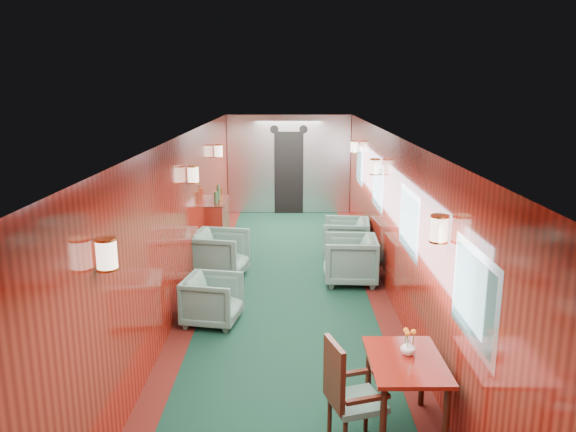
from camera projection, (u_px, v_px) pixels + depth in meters
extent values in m
plane|color=#0D2F20|center=(288.00, 302.00, 8.18)|extent=(12.00, 12.00, 0.00)
cube|color=white|center=(288.00, 140.00, 7.65)|extent=(3.00, 12.00, 0.10)
cube|color=white|center=(288.00, 139.00, 7.65)|extent=(1.20, 12.00, 0.06)
cube|color=maroon|center=(289.00, 164.00, 13.75)|extent=(3.00, 0.10, 2.40)
cube|color=maroon|center=(182.00, 222.00, 7.92)|extent=(0.10, 12.00, 2.40)
cube|color=maroon|center=(394.00, 222.00, 7.90)|extent=(0.10, 12.00, 2.40)
cube|color=#3C100C|center=(196.00, 301.00, 8.19)|extent=(0.30, 12.00, 0.01)
cube|color=#3C100C|center=(380.00, 302.00, 8.18)|extent=(0.30, 12.00, 0.01)
cube|color=silver|center=(289.00, 164.00, 13.67)|extent=(2.98, 0.12, 2.38)
cube|color=black|center=(289.00, 173.00, 13.64)|extent=(0.70, 0.06, 2.00)
cylinder|color=black|center=(274.00, 129.00, 13.41)|extent=(0.20, 0.04, 0.20)
cylinder|color=black|center=(303.00, 129.00, 13.41)|extent=(0.20, 0.04, 0.20)
cube|color=silver|center=(474.00, 297.00, 4.44)|extent=(0.02, 1.10, 0.80)
cube|color=#496E6E|center=(473.00, 297.00, 4.44)|extent=(0.01, 0.96, 0.66)
cube|color=silver|center=(409.00, 222.00, 6.87)|extent=(0.02, 1.10, 0.80)
cube|color=#496E6E|center=(408.00, 222.00, 6.87)|extent=(0.01, 0.96, 0.66)
cube|color=silver|center=(378.00, 186.00, 9.31)|extent=(0.02, 1.10, 0.80)
cube|color=#496E6E|center=(377.00, 186.00, 9.31)|extent=(0.01, 0.96, 0.66)
cube|color=silver|center=(360.00, 165.00, 11.74)|extent=(0.02, 1.10, 0.80)
cube|color=#496E6E|center=(359.00, 165.00, 11.74)|extent=(0.01, 0.96, 0.66)
cylinder|color=beige|center=(107.00, 254.00, 4.37)|extent=(0.16, 0.16, 0.24)
cylinder|color=#B98C34|center=(108.00, 269.00, 4.40)|extent=(0.17, 0.17, 0.02)
cylinder|color=beige|center=(439.00, 229.00, 5.14)|extent=(0.16, 0.16, 0.24)
cylinder|color=#B98C34|center=(438.00, 241.00, 5.17)|extent=(0.17, 0.17, 0.02)
cylinder|color=beige|center=(193.00, 174.00, 8.27)|extent=(0.16, 0.16, 0.24)
cylinder|color=#B98C34|center=(193.00, 182.00, 8.29)|extent=(0.17, 0.17, 0.02)
cylinder|color=beige|center=(375.00, 167.00, 9.03)|extent=(0.16, 0.16, 0.24)
cylinder|color=#B98C34|center=(375.00, 174.00, 9.06)|extent=(0.17, 0.17, 0.02)
cylinder|color=beige|center=(218.00, 151.00, 11.19)|extent=(0.16, 0.16, 0.24)
cylinder|color=#B98C34|center=(219.00, 157.00, 11.21)|extent=(0.17, 0.17, 0.02)
cylinder|color=beige|center=(354.00, 147.00, 11.96)|extent=(0.16, 0.16, 0.24)
cylinder|color=#B98C34|center=(354.00, 152.00, 11.98)|extent=(0.17, 0.17, 0.02)
cube|color=maroon|center=(406.00, 361.00, 4.99)|extent=(0.67, 0.95, 0.04)
cylinder|color=#3C160D|center=(383.00, 423.00, 4.68)|extent=(0.06, 0.06, 0.67)
cylinder|color=#3C160D|center=(446.00, 423.00, 4.68)|extent=(0.06, 0.06, 0.67)
cylinder|color=#3C160D|center=(368.00, 374.00, 5.47)|extent=(0.06, 0.06, 0.67)
cylinder|color=#3C160D|center=(422.00, 374.00, 5.47)|extent=(0.06, 0.06, 0.67)
cube|color=#1D443F|center=(357.00, 402.00, 4.82)|extent=(0.54, 0.54, 0.06)
cube|color=#3C160D|center=(334.00, 374.00, 4.69)|extent=(0.16, 0.39, 0.56)
cube|color=#1D443F|center=(337.00, 380.00, 4.71)|extent=(0.11, 0.29, 0.34)
cube|color=#3C160D|center=(368.00, 399.00, 4.59)|extent=(0.39, 0.16, 0.04)
cube|color=#3C160D|center=(347.00, 374.00, 4.99)|extent=(0.39, 0.16, 0.04)
cylinder|color=#3C160D|center=(330.00, 418.00, 4.99)|extent=(0.04, 0.04, 0.40)
cylinder|color=#3C160D|center=(366.00, 411.00, 5.09)|extent=(0.04, 0.04, 0.40)
cube|color=maroon|center=(218.00, 226.00, 10.59)|extent=(0.32, 1.08, 0.97)
cube|color=#3C160D|center=(217.00, 201.00, 10.48)|extent=(0.34, 1.10, 0.02)
cylinder|color=#274F2B|center=(216.00, 198.00, 10.19)|extent=(0.07, 0.07, 0.22)
cylinder|color=#274F2B|center=(218.00, 192.00, 10.55)|extent=(0.06, 0.06, 0.28)
cylinder|color=#B98C34|center=(220.00, 193.00, 10.77)|extent=(0.08, 0.08, 0.18)
imported|color=silver|center=(408.00, 347.00, 5.06)|extent=(0.16, 0.16, 0.14)
imported|color=#1D443F|center=(213.00, 300.00, 7.39)|extent=(0.82, 0.80, 0.65)
imported|color=#1D443F|center=(219.00, 255.00, 9.14)|extent=(1.00, 0.98, 0.78)
imported|color=#1D443F|center=(350.00, 260.00, 8.90)|extent=(0.87, 0.85, 0.76)
imported|color=#1D443F|center=(346.00, 239.00, 10.13)|extent=(0.89, 0.87, 0.74)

